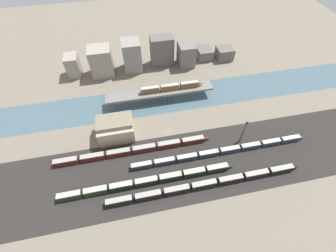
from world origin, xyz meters
TOP-DOWN VIEW (x-y plane):
  - ground_plane at (0.00, 0.00)m, footprint 400.00×400.00m
  - railbed_yard at (0.00, -24.00)m, footprint 280.00×42.00m
  - river_water at (0.00, 27.89)m, footprint 320.00×25.81m
  - bridge at (-0.00, 27.89)m, footprint 69.59×8.64m
  - train_on_bridge at (7.72, 27.89)m, footprint 41.96×2.61m
  - train_yard_near at (11.36, -37.12)m, footprint 99.77×2.81m
  - train_yard_mid at (-16.20, -29.78)m, footprint 89.09×2.94m
  - train_yard_far at (25.31, -20.34)m, footprint 100.26×2.69m
  - train_yard_outer at (-21.23, -10.08)m, footprint 86.70×3.02m
  - warehouse_building at (-29.97, 4.09)m, footprint 19.89×15.96m
  - signal_tower at (38.49, -14.92)m, footprint 1.02×1.02m
  - city_block_far_left at (-56.53, 67.36)m, footprint 9.05×11.68m
  - city_block_left at (-35.95, 64.28)m, footprint 15.55×13.87m
  - city_block_center at (-13.75, 65.65)m, footprint 12.80×14.41m
  - city_block_right at (8.82, 67.90)m, footprint 16.74×10.42m
  - city_block_far_right at (26.54, 63.08)m, footprint 11.74×13.65m
  - city_block_tall at (43.02, 68.99)m, footprint 11.07×13.35m
  - city_block_low at (58.48, 64.69)m, footprint 12.52×11.08m

SIDE VIEW (x-z plane):
  - ground_plane at x=0.00m, z-range 0.00..0.00m
  - river_water at x=0.00m, z-range 0.00..0.01m
  - railbed_yard at x=0.00m, z-range 0.00..0.01m
  - train_yard_far at x=25.31m, z-range -0.03..3.44m
  - train_yard_outer at x=-21.23m, z-range -0.03..3.68m
  - train_yard_near at x=11.36m, z-range -0.03..3.96m
  - train_yard_mid at x=-16.20m, z-range -0.03..3.96m
  - city_block_tall at x=43.02m, z-range 0.00..8.06m
  - city_block_low at x=58.48m, z-range 0.00..9.14m
  - warehouse_building at x=-29.97m, z-range -0.31..12.45m
  - bridge at x=0.00m, z-range 2.40..10.05m
  - city_block_far_left at x=-56.53m, z-range 0.00..15.51m
  - signal_tower at x=38.49m, z-range -0.19..16.86m
  - city_block_far_right at x=26.54m, z-range 0.00..17.02m
  - train_on_bridge at x=7.72m, z-range 7.60..11.74m
  - city_block_left at x=-35.95m, z-range 0.00..20.81m
  - city_block_right at x=8.82m, z-range 0.00..22.00m
  - city_block_center at x=-13.75m, z-range 0.00..22.63m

